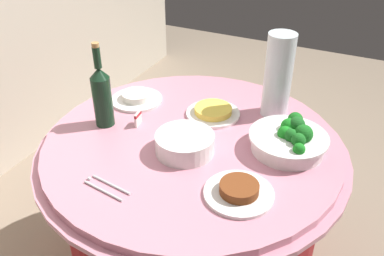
% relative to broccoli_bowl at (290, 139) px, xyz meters
% --- Properties ---
extents(buffet_table, '(1.16, 1.16, 0.74)m').
position_rel_broccoli_bowl_xyz_m(buffet_table, '(-0.09, 0.34, -0.41)').
color(buffet_table, maroon).
rests_on(buffet_table, ground_plane).
extents(broccoli_bowl, '(0.28, 0.28, 0.11)m').
position_rel_broccoli_bowl_xyz_m(broccoli_bowl, '(0.00, 0.00, 0.00)').
color(broccoli_bowl, white).
rests_on(broccoli_bowl, buffet_table).
extents(plate_stack, '(0.21, 0.21, 0.07)m').
position_rel_broccoli_bowl_xyz_m(plate_stack, '(-0.17, 0.33, -0.01)').
color(plate_stack, white).
rests_on(plate_stack, buffet_table).
extents(wine_bottle, '(0.07, 0.07, 0.34)m').
position_rel_broccoli_bowl_xyz_m(wine_bottle, '(-0.14, 0.69, 0.09)').
color(wine_bottle, black).
rests_on(wine_bottle, buffet_table).
extents(decorative_fruit_vase, '(0.11, 0.11, 0.34)m').
position_rel_broccoli_bowl_xyz_m(decorative_fruit_vase, '(0.23, 0.12, 0.10)').
color(decorative_fruit_vase, silver).
rests_on(decorative_fruit_vase, buffet_table).
extents(serving_tongs, '(0.07, 0.17, 0.01)m').
position_rel_broccoli_bowl_xyz_m(serving_tongs, '(-0.46, 0.47, -0.04)').
color(serving_tongs, silver).
rests_on(serving_tongs, buffet_table).
extents(food_plate_fried_egg, '(0.22, 0.22, 0.04)m').
position_rel_broccoli_bowl_xyz_m(food_plate_fried_egg, '(0.10, 0.34, -0.03)').
color(food_plate_fried_egg, white).
rests_on(food_plate_fried_egg, buffet_table).
extents(food_plate_stir_fry, '(0.22, 0.22, 0.04)m').
position_rel_broccoli_bowl_xyz_m(food_plate_stir_fry, '(-0.31, 0.07, -0.03)').
color(food_plate_stir_fry, white).
rests_on(food_plate_stir_fry, buffet_table).
extents(food_plate_rice, '(0.22, 0.22, 0.04)m').
position_rel_broccoli_bowl_xyz_m(food_plate_rice, '(0.07, 0.68, -0.03)').
color(food_plate_rice, white).
rests_on(food_plate_rice, buffet_table).
extents(label_placard_front, '(0.05, 0.02, 0.05)m').
position_rel_broccoli_bowl_xyz_m(label_placard_front, '(-0.10, 0.57, -0.01)').
color(label_placard_front, white).
rests_on(label_placard_front, buffet_table).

